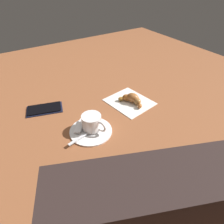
% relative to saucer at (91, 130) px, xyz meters
% --- Properties ---
extents(ground_plane, '(1.80, 1.80, 0.00)m').
position_rel_saucer_xyz_m(ground_plane, '(0.10, 0.04, -0.00)').
color(ground_plane, brown).
extents(saucer, '(0.15, 0.15, 0.01)m').
position_rel_saucer_xyz_m(saucer, '(0.00, 0.00, 0.00)').
color(saucer, white).
rests_on(saucer, ground).
extents(espresso_cup, '(0.07, 0.09, 0.05)m').
position_rel_saucer_xyz_m(espresso_cup, '(0.01, 0.00, 0.03)').
color(espresso_cup, white).
rests_on(espresso_cup, saucer).
extents(teaspoon, '(0.12, 0.04, 0.01)m').
position_rel_saucer_xyz_m(teaspoon, '(-0.01, -0.01, 0.01)').
color(teaspoon, silver).
rests_on(teaspoon, saucer).
extents(sugar_packet, '(0.06, 0.07, 0.01)m').
position_rel_saucer_xyz_m(sugar_packet, '(-0.02, 0.03, 0.01)').
color(sugar_packet, white).
rests_on(sugar_packet, saucer).
extents(napkin, '(0.18, 0.19, 0.00)m').
position_rel_saucer_xyz_m(napkin, '(0.22, 0.07, -0.00)').
color(napkin, white).
rests_on(napkin, ground).
extents(croissant, '(0.08, 0.11, 0.04)m').
position_rel_saucer_xyz_m(croissant, '(0.22, 0.06, 0.02)').
color(croissant, '#AC5F2A').
rests_on(croissant, napkin).
extents(cell_phone, '(0.15, 0.11, 0.01)m').
position_rel_saucer_xyz_m(cell_phone, '(-0.09, 0.21, -0.00)').
color(cell_phone, black).
rests_on(cell_phone, ground).
extents(laptop_bag, '(0.32, 0.21, 0.22)m').
position_rel_saucer_xyz_m(laptop_bag, '(-0.07, -0.35, 0.11)').
color(laptop_bag, black).
rests_on(laptop_bag, ground).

